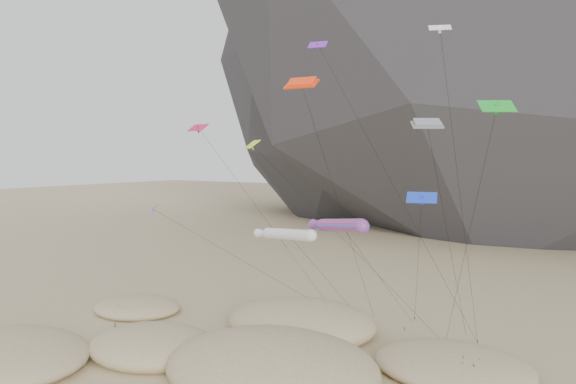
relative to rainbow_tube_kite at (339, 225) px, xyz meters
The scene contains 8 objects.
dunes 13.20m from the rainbow_tube_kite, 136.67° to the right, with size 49.17×38.53×4.48m.
dune_grass 14.20m from the rainbow_tube_kite, 130.68° to the right, with size 40.81×27.06×1.52m.
kite_stakes 17.39m from the rainbow_tube_kite, 101.71° to the left, with size 20.23×7.20×0.30m.
rainbow_tube_kite is the anchor object (origin of this frame).
white_tube_kite 4.85m from the rainbow_tube_kite, behind, with size 7.36×14.13×10.99m.
orange_parafoil 13.14m from the rainbow_tube_kite, 147.66° to the left, with size 3.40×12.00×23.40m.
multi_parafoil 10.23m from the rainbow_tube_kite, 38.11° to the left, with size 2.51×10.50×19.52m.
delta_kites 7.27m from the rainbow_tube_kite, 133.61° to the left, with size 32.45×22.42×26.95m.
Camera 1 is at (24.73, -27.99, 16.60)m, focal length 35.00 mm.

